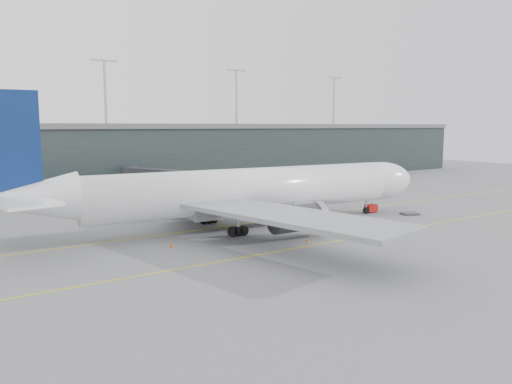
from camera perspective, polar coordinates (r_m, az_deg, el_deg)
ground at (r=74.43m, az=-8.63°, el=-3.89°), size 320.00×320.00×0.00m
taxiline_a at (r=70.92m, az=-7.22°, el=-4.43°), size 160.00×0.25×0.02m
taxiline_b at (r=57.51m, az=0.14°, el=-7.21°), size 160.00×0.25×0.02m
taxiline_lead_main at (r=94.41m, az=-11.18°, el=-1.51°), size 0.25×60.00×0.02m
terminal at (r=127.96m, az=-20.10°, el=3.96°), size 240.00×36.00×29.00m
main_aircraft at (r=72.16m, az=-1.28°, el=0.07°), size 66.91×62.60×18.75m
jet_bridge at (r=100.22m, az=-6.20°, el=1.70°), size 18.57×42.71×6.00m
gse_cart at (r=87.29m, az=13.00°, el=-1.79°), size 2.06×1.35×1.38m
baggage_dolly at (r=86.92m, az=17.19°, el=-2.38°), size 3.24×2.93×0.27m
uld_a at (r=80.73m, az=-13.94°, el=-2.48°), size 2.32×2.10×1.72m
uld_b at (r=84.04m, az=-14.02°, el=-2.11°), size 2.21×2.00×1.65m
uld_c at (r=84.20m, az=-12.02°, el=-2.01°), size 1.89×1.52×1.71m
cone_nose at (r=88.22m, az=12.73°, el=-1.93°), size 0.51×0.51×0.80m
cone_wing_stbd at (r=63.93m, az=5.86°, el=-5.46°), size 0.39×0.39×0.63m
cone_wing_port at (r=85.87m, az=-6.80°, el=-2.09°), size 0.43×0.43×0.69m
cone_tail at (r=61.79m, az=-9.70°, el=-5.98°), size 0.39×0.39×0.63m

